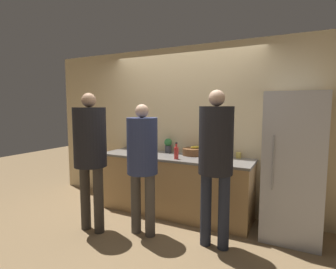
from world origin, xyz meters
name	(u,v)px	position (x,y,z in m)	size (l,w,h in m)	color
ground_plane	(163,222)	(0.00, 0.00, 0.00)	(14.00, 14.00, 0.00)	#8C704C
wall_back	(184,128)	(0.00, 0.73, 1.30)	(5.20, 0.06, 2.60)	#D6BC8C
counter	(175,184)	(0.00, 0.39, 0.45)	(2.36, 0.71, 0.90)	tan
refrigerator	(293,166)	(1.64, 0.37, 0.91)	(0.68, 0.70, 1.83)	#B7B7BC
person_left	(90,147)	(-0.73, -0.64, 1.13)	(0.42, 0.42, 1.82)	#38332D
person_center	(142,156)	(-0.07, -0.42, 1.03)	(0.39, 0.39, 1.68)	#4C4742
person_right	(216,153)	(0.85, -0.31, 1.13)	(0.39, 0.39, 1.84)	#232838
fruit_bowl	(193,152)	(0.23, 0.56, 0.96)	(0.32, 0.32, 0.15)	brown
utensil_crock	(131,145)	(-0.98, 0.63, 0.98)	(0.11, 0.11, 0.30)	silver
bottle_red	(176,152)	(0.12, 0.18, 1.00)	(0.06, 0.06, 0.24)	red
cup_yellow	(238,155)	(0.91, 0.64, 0.94)	(0.07, 0.07, 0.08)	gold
potted_plant	(168,145)	(-0.22, 0.59, 1.03)	(0.13, 0.13, 0.23)	#3D3D42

